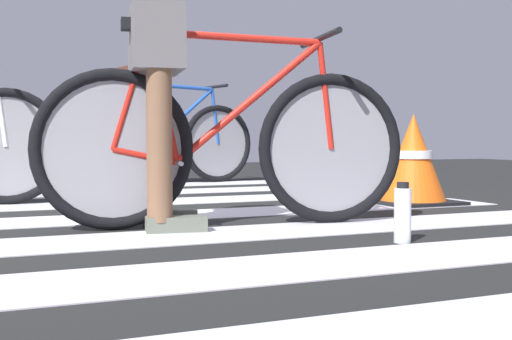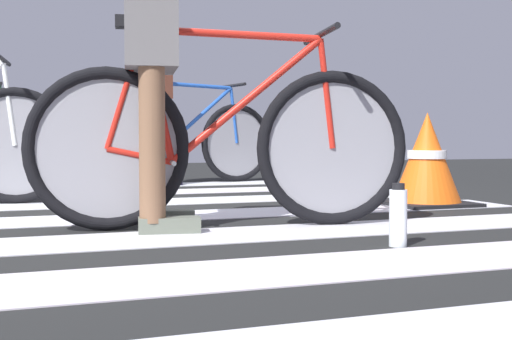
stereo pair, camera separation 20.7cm
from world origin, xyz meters
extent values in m
cube|color=black|center=(0.00, 0.00, 0.01)|extent=(18.00, 14.00, 0.02)
cube|color=silver|center=(0.06, -1.70, 0.02)|extent=(5.20, 0.44, 0.00)
cube|color=silver|center=(-0.05, -0.94, 0.02)|extent=(5.20, 0.44, 0.00)
cube|color=silver|center=(-0.11, -0.19, 0.02)|extent=(5.20, 0.44, 0.00)
cube|color=silver|center=(0.03, 0.59, 0.02)|extent=(5.20, 0.44, 0.00)
cube|color=silver|center=(0.13, 1.34, 0.02)|extent=(5.20, 0.44, 0.00)
cube|color=silver|center=(-0.09, 2.10, 0.02)|extent=(5.20, 0.44, 0.00)
torus|color=black|center=(0.10, -0.62, 0.38)|extent=(0.72, 0.17, 0.72)
torus|color=black|center=(1.10, -0.79, 0.38)|extent=(0.72, 0.17, 0.72)
cylinder|color=gray|center=(0.10, -0.62, 0.38)|extent=(0.60, 0.11, 0.61)
cylinder|color=gray|center=(1.10, -0.79, 0.38)|extent=(0.60, 0.11, 0.61)
cylinder|color=red|center=(0.65, -0.71, 0.89)|extent=(0.80, 0.17, 0.05)
cylinder|color=red|center=(0.71, -0.72, 0.60)|extent=(0.70, 0.15, 0.59)
cylinder|color=red|center=(0.31, -0.66, 0.61)|extent=(0.16, 0.06, 0.59)
cylinder|color=red|center=(0.24, -0.64, 0.35)|extent=(0.29, 0.07, 0.09)
cylinder|color=red|center=(0.18, -0.63, 0.64)|extent=(0.19, 0.06, 0.53)
cylinder|color=red|center=(1.07, -0.78, 0.63)|extent=(0.09, 0.04, 0.50)
cube|color=black|center=(0.26, -0.65, 0.93)|extent=(0.25, 0.13, 0.05)
cylinder|color=black|center=(1.04, -0.78, 0.90)|extent=(0.11, 0.52, 0.03)
cylinder|color=#4C4C51|center=(0.37, -0.67, 0.32)|extent=(0.08, 0.34, 0.02)
cylinder|color=brown|center=(0.31, -0.51, 0.52)|extent=(0.11, 0.11, 0.89)
cylinder|color=brown|center=(0.26, -0.79, 0.52)|extent=(0.11, 0.11, 0.89)
cube|color=slate|center=(0.28, -0.65, 0.86)|extent=(0.28, 0.44, 0.28)
cube|color=#61685A|center=(0.38, -0.53, 0.06)|extent=(0.27, 0.14, 0.07)
cube|color=#61685A|center=(0.33, -0.80, 0.06)|extent=(0.27, 0.14, 0.07)
torus|color=black|center=(-0.27, 0.77, 0.38)|extent=(0.72, 0.14, 0.72)
cylinder|color=gray|center=(-0.27, 0.77, 0.38)|extent=(0.60, 0.08, 0.61)
cylinder|color=white|center=(-0.30, 0.78, 0.63)|extent=(0.09, 0.04, 0.50)
cylinder|color=black|center=(-0.33, 0.78, 0.90)|extent=(0.09, 0.52, 0.03)
torus|color=black|center=(0.65, 2.08, 0.38)|extent=(0.71, 0.19, 0.72)
torus|color=black|center=(1.65, 2.26, 0.38)|extent=(0.71, 0.19, 0.72)
cylinder|color=gray|center=(0.65, 2.08, 0.38)|extent=(0.60, 0.12, 0.61)
cylinder|color=gray|center=(1.65, 2.26, 0.38)|extent=(0.60, 0.12, 0.61)
cylinder|color=#2352B2|center=(1.20, 2.18, 0.89)|extent=(0.79, 0.18, 0.05)
cylinder|color=#2352B2|center=(1.26, 2.19, 0.60)|extent=(0.70, 0.16, 0.59)
cylinder|color=#2352B2|center=(0.86, 2.12, 0.61)|extent=(0.16, 0.06, 0.59)
cylinder|color=#2352B2|center=(0.79, 2.10, 0.35)|extent=(0.29, 0.08, 0.09)
cylinder|color=#2352B2|center=(0.73, 2.09, 0.64)|extent=(0.19, 0.06, 0.53)
cylinder|color=#2352B2|center=(1.62, 2.26, 0.63)|extent=(0.09, 0.04, 0.50)
cube|color=black|center=(0.81, 2.11, 0.93)|extent=(0.25, 0.13, 0.05)
cylinder|color=black|center=(1.59, 2.25, 0.90)|extent=(0.12, 0.52, 0.03)
cylinder|color=#4C4C51|center=(0.92, 2.13, 0.32)|extent=(0.08, 0.34, 0.02)
cylinder|color=#A87A5B|center=(0.81, 2.25, 0.53)|extent=(0.11, 0.11, 0.92)
cylinder|color=#A87A5B|center=(0.86, 1.97, 0.53)|extent=(0.11, 0.11, 0.92)
cube|color=#522A1E|center=(0.84, 2.11, 0.89)|extent=(0.29, 0.44, 0.28)
cube|color=black|center=(0.88, 2.26, 0.06)|extent=(0.27, 0.15, 0.07)
cube|color=black|center=(0.93, 1.99, 0.06)|extent=(0.27, 0.15, 0.07)
torus|color=black|center=(-0.32, 2.91, 0.38)|extent=(0.72, 0.08, 0.72)
cylinder|color=gray|center=(-0.32, 2.91, 0.38)|extent=(0.61, 0.03, 0.61)
cylinder|color=#348452|center=(-0.35, 2.91, 0.63)|extent=(0.09, 0.03, 0.50)
cylinder|color=black|center=(-0.38, 2.91, 0.90)|extent=(0.05, 0.52, 0.03)
cylinder|color=white|center=(1.06, -1.42, 0.13)|extent=(0.07, 0.07, 0.21)
cylinder|color=black|center=(1.06, -1.42, 0.25)|extent=(0.05, 0.05, 0.02)
cube|color=black|center=(2.05, -0.16, 0.03)|extent=(0.49, 0.49, 0.02)
cone|color=#EA5B14|center=(2.05, -0.16, 0.30)|extent=(0.42, 0.42, 0.56)
cylinder|color=white|center=(2.05, -0.16, 0.33)|extent=(0.23, 0.23, 0.05)
camera|label=1|loc=(-0.50, -3.59, 0.43)|focal=47.18mm
camera|label=2|loc=(-0.29, -3.59, 0.43)|focal=47.18mm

